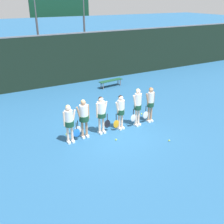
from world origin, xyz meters
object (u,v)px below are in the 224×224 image
Objects in this scene: player_2 at (101,112)px; tennis_ball_3 at (116,140)px; tennis_ball_0 at (169,140)px; tennis_ball_2 at (72,122)px; player_4 at (138,104)px; player_5 at (150,102)px; player_3 at (121,110)px; bench_courtside at (111,81)px; tennis_ball_5 at (142,114)px; tennis_ball_4 at (139,113)px; tennis_ball_1 at (66,134)px; scoreboard at (60,10)px; player_0 at (69,121)px; player_1 at (84,116)px.

player_2 reaches higher than tennis_ball_3.
tennis_ball_2 is at bearing 129.13° from tennis_ball_0.
player_4 reaches higher than player_5.
player_3 is at bearing -44.30° from tennis_ball_2.
bench_courtside is 5.67m from tennis_ball_2.
tennis_ball_4 is at bearing 119.72° from tennis_ball_5.
tennis_ball_1 is at bearing -121.68° from tennis_ball_2.
tennis_ball_5 is (1.11, -8.34, -4.61)m from scoreboard.
bench_courtside reaches higher than tennis_ball_3.
scoreboard reaches higher than tennis_ball_1.
player_4 is 3.40m from tennis_ball_1.
player_2 is at bearing 166.82° from player_3.
tennis_ball_2 and tennis_ball_5 have the same top height.
bench_courtside is 6.85m from tennis_ball_1.
player_0 is at bearing -137.91° from bench_courtside.
player_3 is 23.63× the size of tennis_ball_3.
tennis_ball_3 is 1.06× the size of tennis_ball_4.
player_4 is (1.75, -0.12, 0.04)m from player_2.
player_0 is 4.31m from tennis_ball_5.
player_5 is 25.64× the size of tennis_ball_5.
player_5 is at bearing -99.15° from tennis_ball_5.
player_4 is 1.05× the size of player_5.
player_5 is (0.75, 0.06, -0.05)m from player_4.
tennis_ball_0 is at bearing -102.50° from player_5.
tennis_ball_0 is (2.12, -1.98, -0.97)m from player_2.
tennis_ball_4 is (0.44, 2.89, -0.00)m from tennis_ball_0.
scoreboard reaches higher than bench_courtside.
tennis_ball_0 is 1.02× the size of tennis_ball_4.
tennis_ball_3 is (-1.89, 1.11, 0.00)m from tennis_ball_0.
player_2 is 25.24× the size of tennis_ball_2.
player_3 reaches higher than tennis_ball_3.
player_4 reaches higher than tennis_ball_0.
player_5 is 1.37m from tennis_ball_4.
player_1 is at bearing -90.69° from tennis_ball_2.
player_4 is at bearing 101.28° from tennis_ball_0.
scoreboard is 11.08m from tennis_ball_3.
tennis_ball_1 is (-0.62, 0.54, -0.97)m from player_1.
player_2 is at bearing -160.45° from tennis_ball_4.
tennis_ball_2 is at bearing 152.12° from player_5.
player_5 is 24.30× the size of tennis_ball_1.
tennis_ball_4 is 0.97× the size of tennis_ball_5.
player_0 is at bearing -165.85° from tennis_ball_4.
tennis_ball_0 is 0.97× the size of tennis_ball_3.
tennis_ball_2 is at bearing -143.96° from bench_courtside.
player_3 is 2.57m from tennis_ball_1.
tennis_ball_3 is at bearing -67.63° from tennis_ball_2.
tennis_ball_4 is 0.16m from tennis_ball_5.
player_4 is at bearing -88.60° from scoreboard.
tennis_ball_1 reaches higher than tennis_ball_3.
scoreboard is 3.50× the size of player_2.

